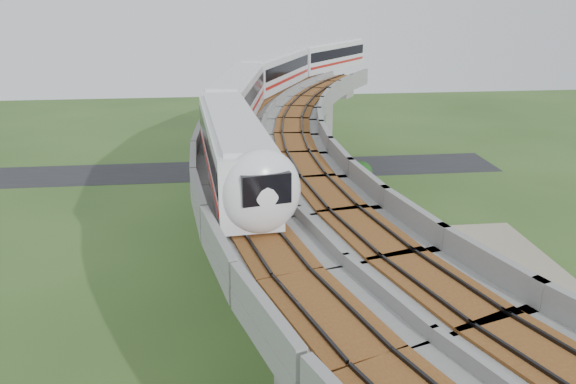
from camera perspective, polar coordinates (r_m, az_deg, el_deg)
name	(u,v)px	position (r m, az deg, el deg)	size (l,w,h in m)	color
ground	(266,299)	(39.61, -2.24, -10.78)	(160.00, 160.00, 0.00)	#325020
dirt_lot	(472,302)	(41.16, 18.16, -10.56)	(18.00, 26.00, 0.04)	gray
asphalt_road	(248,170)	(67.17, -4.10, 2.29)	(60.00, 8.00, 0.03)	#232326
viaduct	(324,173)	(36.31, 3.63, 1.98)	(19.58, 73.98, 11.40)	#99968E
metro_train	(280,83)	(51.19, -0.80, 10.98)	(20.76, 58.93, 3.64)	silver
fence	(403,282)	(40.96, 11.65, -8.91)	(3.87, 38.73, 1.50)	#2D382D
tree_0	(360,172)	(60.25, 7.31, 2.06)	(2.66, 2.66, 3.10)	#382314
tree_1	(345,197)	(53.66, 5.81, -0.51)	(1.98, 1.98, 2.47)	#382314
tree_2	(352,228)	(45.28, 6.49, -3.61)	(2.08, 2.08, 3.15)	#382314
tree_3	(353,269)	(39.24, 6.58, -7.80)	(2.10, 2.10, 2.95)	#382314
tree_4	(407,334)	(32.54, 11.99, -13.90)	(1.97, 1.97, 3.17)	#382314
car_white	(483,370)	(33.66, 19.18, -16.68)	(1.62, 4.02, 1.37)	white
car_red	(557,331)	(38.67, 25.68, -12.62)	(1.33, 3.81, 1.25)	#A50F1E
car_dark	(412,234)	(49.04, 12.52, -4.15)	(1.68, 4.13, 1.20)	black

